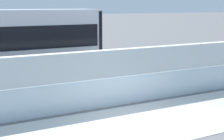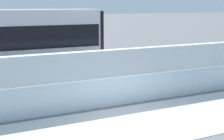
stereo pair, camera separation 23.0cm
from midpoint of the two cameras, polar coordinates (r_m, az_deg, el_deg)
name	(u,v)px [view 1 (the left image)]	position (r m, az deg, el deg)	size (l,w,h in m)	color
ground_plane	(140,124)	(9.40, 4.88, -10.40)	(200.00, 200.00, 0.00)	slate
bike_path_deck	(140,123)	(9.40, 4.88, -10.37)	(32.00, 3.20, 0.01)	silver
glass_parapet	(115,92)	(10.76, 0.04, -4.26)	(32.00, 0.05, 1.08)	silver
concrete_barrier_wall	(97,72)	(12.27, -3.50, -0.39)	(32.00, 0.36, 1.81)	white
tram_rail_near	(79,79)	(14.76, -6.98, -1.82)	(32.00, 0.08, 0.01)	#595654
tram_rail_far	(70,73)	(16.09, -8.57, -0.65)	(32.00, 0.08, 0.01)	#595654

